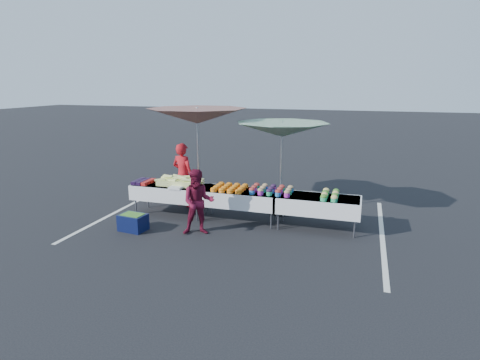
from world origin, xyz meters
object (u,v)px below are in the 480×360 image
(table_center, at_px, (240,197))
(umbrella_right, at_px, (282,130))
(table_right, at_px, (318,204))
(vendor, at_px, (183,175))
(table_left, at_px, (171,191))
(umbrella_left, at_px, (197,117))
(storage_bin, at_px, (133,222))
(customer, at_px, (198,202))

(table_center, bearing_deg, umbrella_right, 45.00)
(table_right, distance_m, vendor, 3.67)
(table_left, height_order, table_center, same)
(table_center, height_order, table_right, same)
(table_center, bearing_deg, vendor, 158.44)
(umbrella_left, xyz_separation_m, storage_bin, (-0.70, -2.10, -2.16))
(table_right, distance_m, customer, 2.63)
(table_center, relative_size, umbrella_left, 0.56)
(table_left, bearing_deg, vendor, 89.07)
(vendor, relative_size, umbrella_right, 0.72)
(vendor, relative_size, storage_bin, 2.74)
(umbrella_left, relative_size, storage_bin, 5.38)
(umbrella_left, bearing_deg, umbrella_right, 0.00)
(table_right, bearing_deg, customer, -156.30)
(table_left, xyz_separation_m, storage_bin, (-0.28, -1.30, -0.39))
(table_center, bearing_deg, umbrella_left, 149.92)
(customer, relative_size, umbrella_left, 0.43)
(customer, distance_m, storage_bin, 1.58)
(table_right, xyz_separation_m, customer, (-2.41, -1.06, 0.13))
(customer, distance_m, umbrella_right, 2.70)
(umbrella_left, bearing_deg, customer, -67.33)
(table_left, bearing_deg, umbrella_right, 17.10)
(table_center, bearing_deg, table_left, 180.00)
(umbrella_left, relative_size, umbrella_right, 1.41)
(table_left, height_order, umbrella_right, umbrella_right)
(table_left, height_order, customer, customer)
(customer, height_order, storage_bin, customer)
(table_left, xyz_separation_m, customer, (1.19, -1.06, 0.13))
(table_left, relative_size, umbrella_left, 0.56)
(vendor, distance_m, umbrella_right, 2.87)
(table_left, bearing_deg, table_right, 0.00)
(customer, bearing_deg, storage_bin, 167.10)
(table_right, bearing_deg, table_center, 180.00)
(table_center, relative_size, table_right, 1.00)
(table_right, height_order, umbrella_left, umbrella_left)
(vendor, xyz_separation_m, umbrella_right, (2.59, 0.09, 1.25))
(umbrella_right, bearing_deg, vendor, -177.93)
(table_right, bearing_deg, storage_bin, -161.55)
(table_right, bearing_deg, vendor, 168.86)
(table_right, xyz_separation_m, vendor, (-3.59, 0.71, 0.26))
(customer, bearing_deg, vendor, 101.75)
(umbrella_left, bearing_deg, table_right, -14.12)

